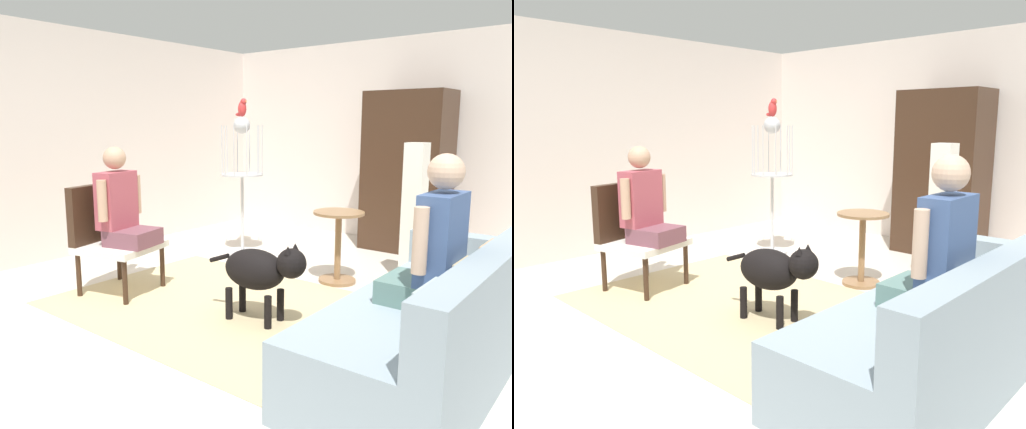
{
  "view_description": "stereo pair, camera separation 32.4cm",
  "coord_description": "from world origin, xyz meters",
  "views": [
    {
      "loc": [
        2.38,
        -3.08,
        1.48
      ],
      "look_at": [
        0.06,
        -0.23,
        0.82
      ],
      "focal_mm": 35.59,
      "sensor_mm": 36.0,
      "label": 1
    },
    {
      "loc": [
        2.62,
        -2.86,
        1.48
      ],
      "look_at": [
        0.06,
        -0.23,
        0.82
      ],
      "focal_mm": 35.59,
      "sensor_mm": 36.0,
      "label": 2
    }
  ],
  "objects": [
    {
      "name": "ground_plane",
      "position": [
        0.0,
        0.0,
        0.0
      ],
      "size": [
        7.1,
        7.1,
        0.0
      ],
      "primitive_type": "plane",
      "color": "beige"
    },
    {
      "name": "back_wall",
      "position": [
        0.0,
        3.02,
        1.26
      ],
      "size": [
        6.14,
        0.12,
        2.52
      ],
      "primitive_type": "cube",
      "color": "silver",
      "rests_on": "ground"
    },
    {
      "name": "left_wall",
      "position": [
        -2.83,
        0.3,
        1.26
      ],
      "size": [
        0.12,
        6.52,
        2.52
      ],
      "primitive_type": "cube",
      "color": "silver",
      "rests_on": "ground"
    },
    {
      "name": "area_rug",
      "position": [
        -0.12,
        -0.16,
        0.0
      ],
      "size": [
        3.1,
        1.98,
        0.01
      ],
      "primitive_type": "cube",
      "color": "#C6B284",
      "rests_on": "ground"
    },
    {
      "name": "couch",
      "position": [
        1.42,
        -0.22,
        0.3
      ],
      "size": [
        0.89,
        2.03,
        0.8
      ],
      "color": "#8EA0AD",
      "rests_on": "ground"
    },
    {
      "name": "armchair",
      "position": [
        -1.42,
        -0.48,
        0.54
      ],
      "size": [
        0.73,
        0.76,
        0.95
      ],
      "color": "#382316",
      "rests_on": "ground"
    },
    {
      "name": "person_on_couch",
      "position": [
        1.39,
        -0.26,
        0.8
      ],
      "size": [
        0.42,
        0.54,
        0.88
      ],
      "color": "slate"
    },
    {
      "name": "person_on_armchair",
      "position": [
        -1.27,
        -0.44,
        0.77
      ],
      "size": [
        0.52,
        0.51,
        0.85
      ],
      "color": "brown"
    },
    {
      "name": "round_end_table",
      "position": [
        0.06,
        1.0,
        0.39
      ],
      "size": [
        0.47,
        0.47,
        0.68
      ],
      "color": "olive",
      "rests_on": "ground"
    },
    {
      "name": "dog",
      "position": [
        0.1,
        -0.22,
        0.4
      ],
      "size": [
        0.84,
        0.36,
        0.63
      ],
      "color": "black",
      "rests_on": "ground"
    },
    {
      "name": "bird_cage_stand",
      "position": [
        -1.35,
        1.27,
        0.91
      ],
      "size": [
        0.48,
        0.48,
        1.56
      ],
      "color": "silver",
      "rests_on": "ground"
    },
    {
      "name": "parrot",
      "position": [
        -1.34,
        1.27,
        1.65
      ],
      "size": [
        0.17,
        0.1,
        0.2
      ],
      "color": "red",
      "rests_on": "bird_cage_stand"
    },
    {
      "name": "column_lamp",
      "position": [
        0.6,
        1.44,
        0.65
      ],
      "size": [
        0.2,
        0.2,
        1.31
      ],
      "color": "#4C4742",
      "rests_on": "ground"
    },
    {
      "name": "armoire_cabinet",
      "position": [
        0.03,
        2.61,
        0.93
      ],
      "size": [
        0.93,
        0.56,
        1.85
      ],
      "primitive_type": "cube",
      "color": "#382316",
      "rests_on": "ground"
    }
  ]
}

